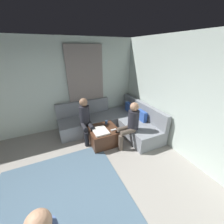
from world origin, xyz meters
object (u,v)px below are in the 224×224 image
(coffee_mug, at_px, (106,122))
(game_remote, at_px, (114,130))
(ottoman, at_px, (104,135))
(person_on_couch_back, at_px, (130,123))
(person_on_couch_side, at_px, (86,118))
(sectional_couch, at_px, (113,122))

(coffee_mug, xyz_separation_m, game_remote, (0.40, 0.04, -0.04))
(ottoman, relative_size, person_on_couch_back, 0.63)
(coffee_mug, distance_m, person_on_couch_side, 0.60)
(game_remote, relative_size, person_on_couch_back, 0.12)
(coffee_mug, relative_size, game_remote, 0.63)
(game_remote, xyz_separation_m, person_on_couch_back, (0.22, 0.35, 0.23))
(sectional_couch, relative_size, coffee_mug, 26.84)
(sectional_couch, bearing_deg, coffee_mug, -52.37)
(game_remote, bearing_deg, ottoman, -129.29)
(coffee_mug, height_order, person_on_couch_side, person_on_couch_side)
(sectional_couch, height_order, person_on_couch_back, person_on_couch_back)
(person_on_couch_back, height_order, person_on_couch_side, same)
(sectional_couch, bearing_deg, person_on_couch_back, 3.58)
(ottoman, distance_m, person_on_couch_back, 0.83)
(person_on_couch_back, distance_m, person_on_couch_side, 1.20)
(person_on_couch_side, bearing_deg, ottoman, 138.21)
(coffee_mug, height_order, game_remote, coffee_mug)
(coffee_mug, bearing_deg, game_remote, 5.71)
(ottoman, xyz_separation_m, person_on_couch_back, (0.40, 0.57, 0.45))
(ottoman, xyz_separation_m, game_remote, (0.18, 0.22, 0.22))
(game_remote, height_order, person_on_couch_side, person_on_couch_side)
(sectional_couch, height_order, ottoman, sectional_couch)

